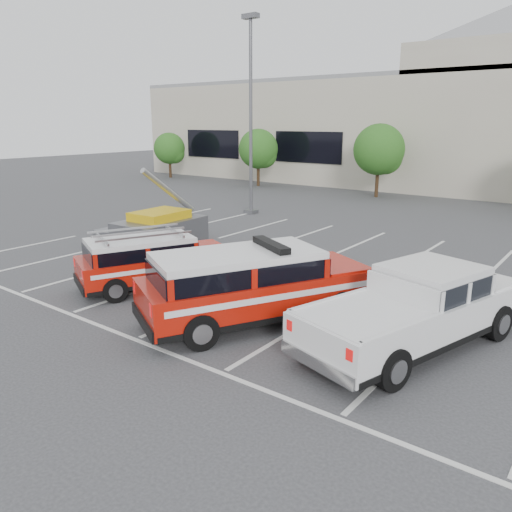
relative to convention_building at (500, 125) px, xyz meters
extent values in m
plane|color=#353538|center=(-0.18, -31.86, -4.72)|extent=(120.00, 120.00, 0.00)
cube|color=silver|center=(-0.18, -27.36, -4.71)|extent=(23.00, 15.00, 0.01)
cube|color=beige|center=(-0.18, 0.14, -0.72)|extent=(60.00, 15.00, 8.00)
cube|color=gray|center=(-0.18, 0.14, 3.43)|extent=(60.00, 15.00, 0.30)
cylinder|color=#3F2B19|center=(-25.18, -9.86, -3.96)|extent=(0.24, 0.24, 1.51)
sphere|color=#155116|center=(-25.18, -9.86, -2.11)|extent=(2.77, 2.77, 2.77)
sphere|color=#155116|center=(-24.78, -9.66, -2.53)|extent=(1.85, 1.85, 1.85)
cylinder|color=#3F2B19|center=(-15.18, -9.86, -3.88)|extent=(0.24, 0.24, 1.67)
sphere|color=#155116|center=(-15.18, -9.86, -1.84)|extent=(3.07, 3.07, 3.07)
sphere|color=#155116|center=(-14.78, -9.66, -2.30)|extent=(2.05, 2.05, 2.05)
cylinder|color=#3F2B19|center=(-5.18, -9.86, -3.80)|extent=(0.24, 0.24, 1.84)
sphere|color=#155116|center=(-5.18, -9.86, -1.56)|extent=(3.37, 3.37, 3.37)
sphere|color=#155116|center=(-4.78, -9.66, -2.07)|extent=(2.24, 2.24, 2.24)
cube|color=#59595E|center=(-8.18, -19.86, -4.62)|extent=(0.60, 0.60, 0.20)
cylinder|color=#59595E|center=(-8.18, -19.86, 0.28)|extent=(0.18, 0.18, 10.00)
cube|color=#59595E|center=(-8.18, -19.86, 5.40)|extent=(0.90, 0.40, 0.24)
cube|color=#AC1308|center=(1.42, -32.03, -3.91)|extent=(4.63, 6.17, 0.89)
cube|color=black|center=(1.17, -32.50, -3.23)|extent=(3.68, 4.59, 0.47)
cube|color=silver|center=(1.17, -32.50, -2.91)|extent=(3.60, 4.50, 0.17)
cube|color=black|center=(1.60, -31.69, -2.74)|extent=(1.53, 1.00, 0.16)
cube|color=silver|center=(5.16, -31.11, -3.94)|extent=(3.67, 6.31, 0.87)
cube|color=black|center=(5.32, -30.59, -3.28)|extent=(2.42, 2.56, 0.45)
cube|color=silver|center=(5.32, -30.59, -2.97)|extent=(2.37, 2.51, 0.16)
cube|color=#AC1308|center=(-2.76, -31.71, -4.04)|extent=(3.56, 4.91, 0.75)
cube|color=black|center=(-2.95, -32.11, -3.46)|extent=(2.83, 3.54, 0.39)
cube|color=silver|center=(-2.95, -32.11, -3.19)|extent=(2.77, 3.47, 0.14)
cube|color=#A5A5A8|center=(-2.95, -32.11, -2.94)|extent=(2.74, 3.28, 0.05)
cube|color=#59595E|center=(-6.68, -27.95, -4.17)|extent=(2.33, 3.65, 1.09)
cube|color=gold|center=(-6.68, -27.95, -3.48)|extent=(1.68, 2.24, 0.40)
cylinder|color=#A5A5A8|center=(-6.70, -27.36, -2.54)|extent=(0.36, 2.90, 2.13)
cube|color=#59595E|center=(-8.21, -29.21, -4.37)|extent=(1.04, 1.23, 0.69)
camera|label=1|loc=(8.65, -41.64, 0.28)|focal=35.00mm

